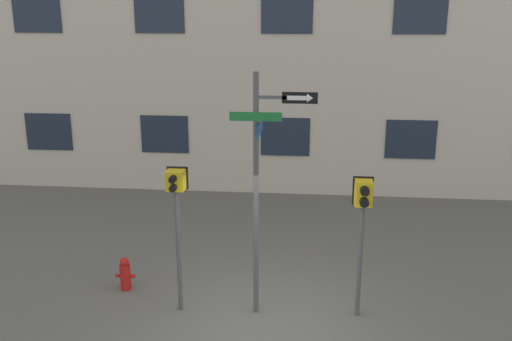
{
  "coord_description": "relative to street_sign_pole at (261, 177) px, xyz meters",
  "views": [
    {
      "loc": [
        0.72,
        -8.36,
        5.13
      ],
      "look_at": [
        -0.16,
        0.53,
        2.57
      ],
      "focal_mm": 40.0,
      "sensor_mm": 36.0,
      "label": 1
    }
  ],
  "objects": [
    {
      "name": "fire_hydrant",
      "position": [
        -2.62,
        0.58,
        -2.15
      ],
      "size": [
        0.36,
        0.2,
        0.65
      ],
      "color": "red",
      "rests_on": "ground_plane"
    },
    {
      "name": "pedestrian_signal_right",
      "position": [
        1.67,
        0.05,
        -0.54
      ],
      "size": [
        0.34,
        0.4,
        2.46
      ],
      "color": "#4C4C51",
      "rests_on": "ground_plane"
    },
    {
      "name": "street_sign_pole",
      "position": [
        0.0,
        0.0,
        0.0
      ],
      "size": [
        1.39,
        0.82,
        4.17
      ],
      "color": "#4C4C51",
      "rests_on": "ground_plane"
    },
    {
      "name": "ground_plane",
      "position": [
        0.07,
        -0.52,
        -2.46
      ],
      "size": [
        60.0,
        60.0,
        0.0
      ],
      "primitive_type": "plane",
      "color": "#595651"
    },
    {
      "name": "pedestrian_signal_left",
      "position": [
        -1.42,
        -0.06,
        -0.47
      ],
      "size": [
        0.36,
        0.4,
        2.58
      ],
      "color": "#4C4C51",
      "rests_on": "ground_plane"
    }
  ]
}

